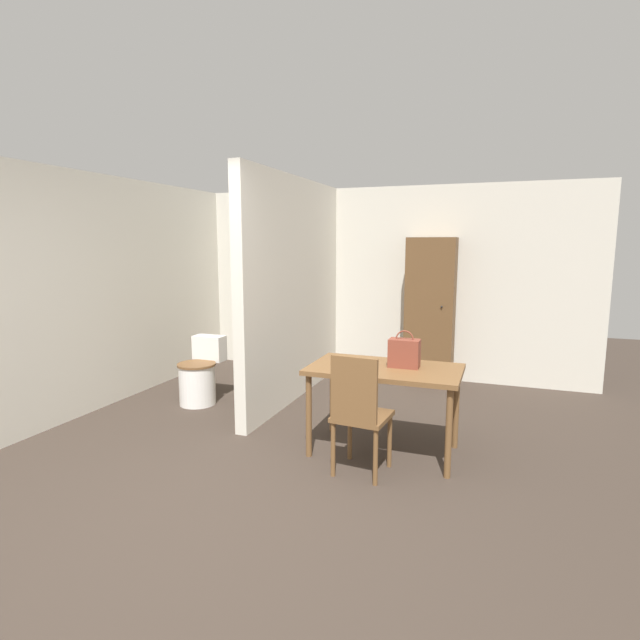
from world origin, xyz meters
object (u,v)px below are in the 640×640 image
(wooden_cabinet, at_px, (430,312))
(dining_table, at_px, (385,376))
(handbag, at_px, (404,353))
(wooden_chair, at_px, (359,411))
(toilet, at_px, (200,376))

(wooden_cabinet, bearing_deg, dining_table, -91.19)
(dining_table, xyz_separation_m, handbag, (0.15, 0.05, 0.20))
(dining_table, bearing_deg, wooden_chair, -99.31)
(dining_table, xyz_separation_m, wooden_chair, (-0.08, -0.50, -0.15))
(wooden_cabinet, bearing_deg, toilet, -143.33)
(dining_table, bearing_deg, handbag, 20.03)
(toilet, bearing_deg, dining_table, -15.08)
(wooden_chair, bearing_deg, wooden_cabinet, 92.52)
(toilet, relative_size, handbag, 2.32)
(wooden_chair, height_order, handbag, handbag)
(toilet, height_order, handbag, handbag)
(dining_table, height_order, toilet, dining_table)
(handbag, height_order, wooden_cabinet, wooden_cabinet)
(dining_table, height_order, wooden_cabinet, wooden_cabinet)
(dining_table, xyz_separation_m, wooden_cabinet, (0.05, 2.30, 0.26))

